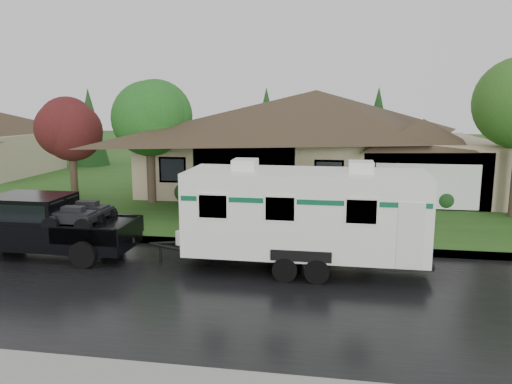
# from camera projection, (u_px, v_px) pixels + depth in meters

# --- Properties ---
(ground) EXTENTS (140.00, 140.00, 0.00)m
(ground) POSITION_uv_depth(u_px,v_px,m) (228.00, 266.00, 15.67)
(ground) COLOR #264E18
(ground) RESTS_ON ground
(road) EXTENTS (140.00, 8.00, 0.01)m
(road) POSITION_uv_depth(u_px,v_px,m) (212.00, 289.00, 13.73)
(road) COLOR black
(road) RESTS_ON ground
(curb) EXTENTS (140.00, 0.50, 0.15)m
(curb) POSITION_uv_depth(u_px,v_px,m) (242.00, 244.00, 17.84)
(curb) COLOR gray
(curb) RESTS_ON ground
(lawn) EXTENTS (140.00, 26.00, 0.15)m
(lawn) POSITION_uv_depth(u_px,v_px,m) (282.00, 186.00, 30.22)
(lawn) COLOR #264E18
(lawn) RESTS_ON ground
(house_main) EXTENTS (19.44, 10.80, 6.90)m
(house_main) POSITION_uv_depth(u_px,v_px,m) (321.00, 129.00, 28.09)
(house_main) COLOR #9D876A
(house_main) RESTS_ON lawn
(tree_left_green) EXTENTS (3.75, 3.75, 6.20)m
(tree_left_green) POSITION_uv_depth(u_px,v_px,m) (149.00, 115.00, 24.15)
(tree_left_green) COLOR #382B1E
(tree_left_green) RESTS_ON lawn
(tree_red) EXTENTS (3.06, 3.06, 5.07)m
(tree_red) POSITION_uv_depth(u_px,v_px,m) (71.00, 131.00, 25.20)
(tree_red) COLOR #382B1E
(tree_red) RESTS_ON lawn
(shrub_row) EXTENTS (13.60, 1.00, 1.00)m
(shrub_row) POSITION_uv_depth(u_px,v_px,m) (310.00, 195.00, 24.26)
(shrub_row) COLOR #143814
(shrub_row) RESTS_ON lawn
(pickup_truck) EXTENTS (6.11, 2.32, 2.04)m
(pickup_truck) POSITION_uv_depth(u_px,v_px,m) (41.00, 223.00, 16.68)
(pickup_truck) COLOR black
(pickup_truck) RESTS_ON ground
(travel_trailer) EXTENTS (7.54, 2.65, 3.38)m
(travel_trailer) POSITION_uv_depth(u_px,v_px,m) (305.00, 212.00, 15.12)
(travel_trailer) COLOR white
(travel_trailer) RESTS_ON ground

